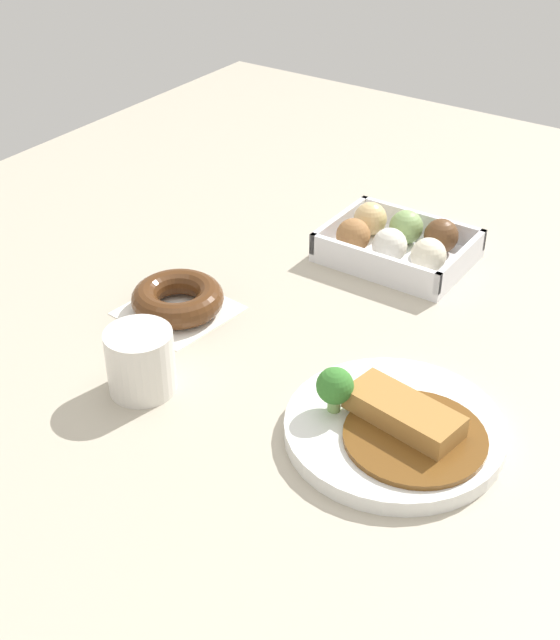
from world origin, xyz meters
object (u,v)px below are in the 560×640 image
at_px(curry_plate, 394,425).
at_px(chocolate_ring_donut, 178,299).
at_px(donut_box, 398,243).
at_px(coffee_mug, 141,361).

relative_size(curry_plate, chocolate_ring_donut, 1.64).
relative_size(donut_box, chocolate_ring_donut, 1.41).
height_order(curry_plate, coffee_mug, coffee_mug).
relative_size(curry_plate, coffee_mug, 3.03).
distance_m(curry_plate, coffee_mug, 0.28).
xyz_separation_m(curry_plate, chocolate_ring_donut, (-0.34, 0.06, 0.00)).
distance_m(donut_box, coffee_mug, 0.43).
xyz_separation_m(chocolate_ring_donut, coffee_mug, (0.07, -0.14, 0.02)).
bearing_deg(donut_box, curry_plate, -62.70).
xyz_separation_m(donut_box, coffee_mug, (-0.10, -0.42, 0.01)).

